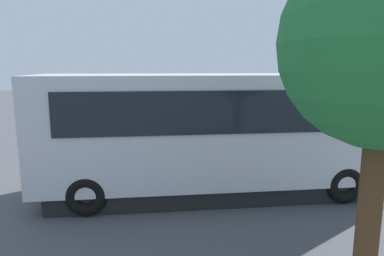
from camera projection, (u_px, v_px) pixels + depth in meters
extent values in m
plane|color=#4C4C51|center=(224.00, 154.00, 13.66)|extent=(80.00, 80.00, 0.00)
cube|color=silver|center=(213.00, 127.00, 9.22)|extent=(9.18, 2.75, 2.80)
cube|color=black|center=(36.00, 109.00, 8.58)|extent=(0.12, 2.10, 1.23)
cube|color=black|center=(206.00, 101.00, 10.36)|extent=(7.66, 0.25, 1.01)
cube|color=black|center=(224.00, 113.00, 7.88)|extent=(7.66, 0.25, 1.01)
cube|color=#198C3F|center=(206.00, 138.00, 10.55)|extent=(8.02, 0.25, 0.28)
cube|color=black|center=(213.00, 185.00, 9.51)|extent=(8.45, 2.53, 0.45)
torus|color=black|center=(100.00, 167.00, 10.18)|extent=(1.01, 0.35, 1.00)
torus|color=black|center=(86.00, 196.00, 7.97)|extent=(1.01, 0.35, 1.00)
torus|color=black|center=(305.00, 160.00, 10.94)|extent=(1.01, 0.35, 1.00)
torus|color=black|center=(344.00, 184.00, 8.74)|extent=(1.01, 0.35, 1.00)
cylinder|color=black|center=(225.00, 150.00, 12.39)|extent=(0.13, 0.13, 0.77)
cube|color=black|center=(225.00, 161.00, 12.50)|extent=(0.13, 0.27, 0.10)
cylinder|color=black|center=(230.00, 150.00, 12.40)|extent=(0.13, 0.13, 0.77)
cube|color=black|center=(229.00, 161.00, 12.51)|extent=(0.13, 0.27, 0.10)
cube|color=black|center=(228.00, 131.00, 12.27)|extent=(0.41, 0.32, 0.64)
cylinder|color=black|center=(221.00, 131.00, 12.26)|extent=(0.10, 0.10, 0.61)
sphere|color=tan|center=(221.00, 139.00, 12.31)|extent=(0.10, 0.10, 0.09)
cylinder|color=black|center=(234.00, 131.00, 12.27)|extent=(0.10, 0.10, 0.61)
sphere|color=tan|center=(234.00, 139.00, 12.33)|extent=(0.10, 0.10, 0.09)
sphere|color=tan|center=(228.00, 118.00, 12.19)|extent=(0.26, 0.26, 0.23)
cylinder|color=#473823|center=(191.00, 150.00, 12.29)|extent=(0.13, 0.13, 0.79)
cube|color=black|center=(191.00, 162.00, 12.41)|extent=(0.12, 0.27, 0.10)
cylinder|color=#473823|center=(196.00, 150.00, 12.30)|extent=(0.13, 0.13, 0.79)
cube|color=black|center=(195.00, 162.00, 12.42)|extent=(0.12, 0.27, 0.10)
cube|color=black|center=(193.00, 131.00, 12.17)|extent=(0.40, 0.31, 0.66)
cylinder|color=black|center=(187.00, 130.00, 12.15)|extent=(0.10, 0.10, 0.63)
sphere|color=tan|center=(187.00, 139.00, 12.21)|extent=(0.10, 0.10, 0.09)
cylinder|color=black|center=(200.00, 130.00, 12.18)|extent=(0.10, 0.10, 0.63)
sphere|color=tan|center=(200.00, 139.00, 12.24)|extent=(0.10, 0.10, 0.09)
sphere|color=tan|center=(193.00, 117.00, 12.08)|extent=(0.26, 0.26, 0.24)
cylinder|color=#473823|center=(170.00, 153.00, 12.13)|extent=(0.13, 0.13, 0.73)
cube|color=black|center=(170.00, 163.00, 12.23)|extent=(0.13, 0.27, 0.10)
cylinder|color=#473823|center=(174.00, 152.00, 12.17)|extent=(0.13, 0.13, 0.73)
cube|color=black|center=(174.00, 163.00, 12.28)|extent=(0.13, 0.27, 0.10)
cube|color=#D8F233|center=(172.00, 134.00, 12.03)|extent=(0.41, 0.32, 0.61)
cube|color=silver|center=(172.00, 134.00, 12.03)|extent=(0.42, 0.33, 0.06)
cylinder|color=#D8F233|center=(165.00, 134.00, 11.96)|extent=(0.10, 0.10, 0.58)
sphere|color=tan|center=(165.00, 142.00, 12.01)|extent=(0.10, 0.10, 0.09)
cylinder|color=#D8F233|center=(179.00, 133.00, 12.09)|extent=(0.10, 0.10, 0.58)
sphere|color=tan|center=(179.00, 141.00, 12.14)|extent=(0.10, 0.10, 0.09)
sphere|color=tan|center=(172.00, 122.00, 11.95)|extent=(0.24, 0.24, 0.22)
cylinder|color=black|center=(136.00, 154.00, 11.90)|extent=(0.13, 0.13, 0.77)
cube|color=black|center=(137.00, 165.00, 12.01)|extent=(0.13, 0.27, 0.10)
cylinder|color=black|center=(141.00, 154.00, 11.90)|extent=(0.13, 0.13, 0.77)
cube|color=black|center=(141.00, 165.00, 12.02)|extent=(0.13, 0.27, 0.10)
cube|color=maroon|center=(138.00, 134.00, 11.78)|extent=(0.41, 0.32, 0.64)
cylinder|color=maroon|center=(131.00, 133.00, 11.77)|extent=(0.10, 0.10, 0.61)
sphere|color=tan|center=(131.00, 142.00, 11.82)|extent=(0.10, 0.10, 0.09)
cylinder|color=maroon|center=(145.00, 133.00, 11.78)|extent=(0.10, 0.10, 0.61)
sphere|color=tan|center=(145.00, 142.00, 11.84)|extent=(0.10, 0.10, 0.09)
sphere|color=tan|center=(137.00, 120.00, 11.69)|extent=(0.26, 0.26, 0.23)
torus|color=black|center=(238.00, 159.00, 11.92)|extent=(0.61, 0.20, 0.60)
cylinder|color=silver|center=(238.00, 159.00, 11.92)|extent=(0.13, 0.11, 0.12)
torus|color=black|center=(276.00, 156.00, 12.31)|extent=(0.61, 0.20, 0.60)
cylinder|color=silver|center=(276.00, 156.00, 12.31)|extent=(0.13, 0.13, 0.12)
cylinder|color=silver|center=(240.00, 149.00, 11.87)|extent=(0.32, 0.09, 0.67)
cube|color=white|center=(256.00, 148.00, 12.03)|extent=(0.87, 0.38, 0.36)
cube|color=black|center=(268.00, 146.00, 12.15)|extent=(0.54, 0.28, 0.20)
cylinder|color=silver|center=(267.00, 154.00, 12.04)|extent=(0.46, 0.14, 0.08)
cylinder|color=black|center=(241.00, 140.00, 11.83)|extent=(0.11, 0.58, 0.04)
torus|color=black|center=(197.00, 138.00, 15.39)|extent=(0.61, 0.28, 0.60)
cylinder|color=silver|center=(197.00, 138.00, 15.39)|extent=(0.14, 0.13, 0.12)
torus|color=black|center=(173.00, 115.00, 15.31)|extent=(0.85, 0.34, 0.85)
cylinder|color=silver|center=(173.00, 115.00, 15.31)|extent=(0.15, 0.15, 0.12)
cylinder|color=silver|center=(201.00, 131.00, 15.31)|extent=(0.65, 0.22, 0.34)
cube|color=white|center=(191.00, 122.00, 15.29)|extent=(0.90, 0.48, 0.84)
cube|color=black|center=(184.00, 114.00, 15.25)|extent=(0.55, 0.34, 0.50)
cylinder|color=silver|center=(183.00, 120.00, 15.45)|extent=(0.39, 0.17, 0.37)
cylinder|color=black|center=(205.00, 126.00, 15.25)|extent=(0.18, 0.57, 0.04)
cube|color=black|center=(194.00, 117.00, 15.23)|extent=(0.56, 0.45, 0.54)
sphere|color=red|center=(204.00, 120.00, 15.21)|extent=(0.32, 0.32, 0.26)
cylinder|color=black|center=(199.00, 122.00, 15.07)|extent=(0.47, 0.20, 0.16)
cylinder|color=black|center=(186.00, 120.00, 15.11)|extent=(0.36, 0.18, 0.36)
cylinder|color=black|center=(200.00, 121.00, 15.42)|extent=(0.47, 0.20, 0.16)
cylinder|color=black|center=(187.00, 118.00, 15.46)|extent=(0.36, 0.18, 0.36)
cube|color=orange|center=(224.00, 144.00, 15.39)|extent=(0.34, 0.34, 0.03)
cone|color=orange|center=(224.00, 137.00, 15.34)|extent=(0.26, 0.26, 0.60)
cylinder|color=white|center=(224.00, 138.00, 15.34)|extent=(0.19, 0.19, 0.07)
cylinder|color=#51381E|center=(369.00, 218.00, 4.73)|extent=(0.32, 0.32, 2.80)
cube|color=white|center=(320.00, 146.00, 15.03)|extent=(0.20, 4.14, 0.01)
cube|color=white|center=(254.00, 149.00, 14.60)|extent=(0.20, 3.98, 0.01)
cube|color=white|center=(184.00, 151.00, 14.16)|extent=(0.21, 4.41, 0.01)
cube|color=white|center=(110.00, 154.00, 13.72)|extent=(0.22, 4.89, 0.01)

